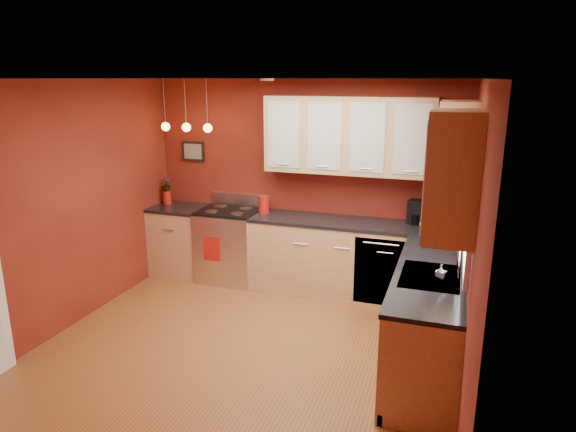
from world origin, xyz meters
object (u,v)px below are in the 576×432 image
(coffee_maker, at_px, (417,213))
(red_canister, at_px, (264,204))
(gas_range, at_px, (230,245))
(sink, at_px, (430,279))
(soap_pump, at_px, (441,274))

(coffee_maker, bearing_deg, red_canister, -165.78)
(gas_range, relative_size, sink, 1.59)
(gas_range, xyz_separation_m, coffee_maker, (2.36, 0.14, 0.59))
(gas_range, relative_size, coffee_maker, 3.88)
(gas_range, height_order, red_canister, red_canister)
(red_canister, height_order, soap_pump, red_canister)
(coffee_maker, bearing_deg, soap_pump, -67.55)
(sink, xyz_separation_m, coffee_maker, (-0.27, 1.64, 0.16))
(sink, distance_m, soap_pump, 0.21)
(coffee_maker, distance_m, soap_pump, 1.83)
(sink, distance_m, red_canister, 2.65)
(sink, bearing_deg, gas_range, 150.22)
(soap_pump, bearing_deg, coffee_maker, 101.06)
(gas_range, height_order, coffee_maker, coffee_maker)
(sink, relative_size, soap_pump, 4.17)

